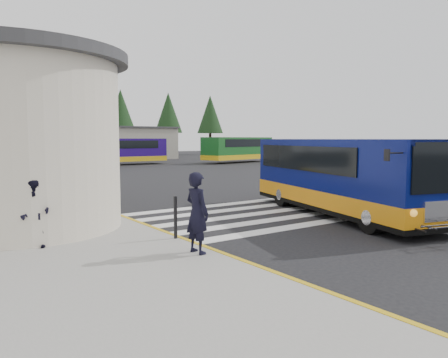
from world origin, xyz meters
TOP-DOWN VIEW (x-y plane):
  - ground at (0.00, 0.00)m, footprint 140.00×140.00m
  - curb_strip at (-4.05, 4.00)m, footprint 0.12×34.00m
  - crosswalk at (-0.50, -0.80)m, footprint 8.00×5.35m
  - depot_building at (6.00, 42.00)m, footprint 26.40×8.40m
  - tree_line at (6.29, 50.00)m, footprint 58.40×4.40m
  - transit_bus at (2.60, -2.68)m, footprint 5.10×9.55m
  - pedestrian_a at (-4.50, -4.56)m, footprint 0.50×0.70m
  - pedestrian_b at (-7.24, -2.02)m, footprint 0.92×0.97m
  - bollard at (-4.20, -3.06)m, footprint 0.09×0.09m
  - far_bus_a at (7.79, 29.64)m, footprint 8.96×2.69m
  - far_bus_b at (20.11, 26.42)m, footprint 9.73×4.68m

SIDE VIEW (x-z plane):
  - ground at x=0.00m, z-range 0.00..0.00m
  - crosswalk at x=-0.50m, z-range 0.00..0.01m
  - curb_strip at x=-4.05m, z-range 0.00..0.16m
  - bollard at x=-4.20m, z-range 0.15..1.21m
  - pedestrian_b at x=-7.24m, z-range 0.15..1.73m
  - pedestrian_a at x=-4.50m, z-range 0.15..1.92m
  - transit_bus at x=2.60m, z-range -0.06..2.56m
  - far_bus_a at x=7.79m, z-range 0.34..2.64m
  - far_bus_b at x=20.11m, z-range 0.36..2.78m
  - depot_building at x=6.00m, z-range 0.01..4.21m
  - tree_line at x=6.29m, z-range 1.77..11.77m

